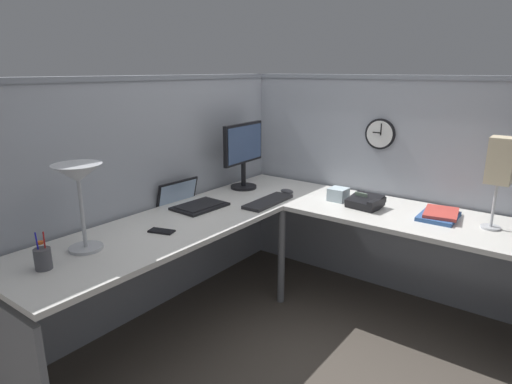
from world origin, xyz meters
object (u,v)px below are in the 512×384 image
keyboard (268,202)px  book_stack (440,215)px  cell_phone (162,231)px  office_phone (366,202)px  tissue_box (338,194)px  pen_cup (43,258)px  desk_lamp_paper (500,163)px  computer_mouse (287,191)px  desk_lamp_dome (78,180)px  laptop (190,201)px  monitor (244,151)px  wall_clock (380,134)px

keyboard → book_stack: bearing=-71.3°
cell_phone → office_phone: 1.34m
office_phone → tissue_box: office_phone is taller
pen_cup → cell_phone: pen_cup is taller
pen_cup → office_phone: (1.76, -0.81, -0.02)m
keyboard → desk_lamp_paper: bearing=-75.9°
desk_lamp_paper → tissue_box: bearing=91.5°
pen_cup → desk_lamp_paper: desk_lamp_paper is taller
computer_mouse → pen_cup: 1.75m
desk_lamp_paper → tissue_box: desk_lamp_paper is taller
computer_mouse → desk_lamp_dome: size_ratio=0.23×
laptop → pen_cup: (-1.11, -0.17, 0.03)m
monitor → cell_phone: 1.08m
tissue_box → desk_lamp_paper: bearing=-88.5°
desk_lamp_paper → tissue_box: (-0.03, 0.96, -0.34)m
office_phone → wall_clock: 0.56m
office_phone → cell_phone: bearing=146.5°
computer_mouse → wall_clock: bearing=-52.6°
computer_mouse → desk_lamp_paper: desk_lamp_paper is taller
desk_lamp_paper → desk_lamp_dome: bearing=134.7°
cell_phone → book_stack: size_ratio=0.48×
pen_cup → desk_lamp_dome: bearing=11.3°
monitor → laptop: bearing=177.6°
cell_phone → wall_clock: size_ratio=0.65×
cell_phone → laptop: bearing=9.0°
pen_cup → cell_phone: bearing=-6.2°
book_stack → tissue_box: (-0.04, 0.67, 0.02)m
pen_cup → wall_clock: wall_clock is taller
book_stack → wall_clock: bearing=60.4°
cell_phone → monitor: bearing=-6.4°
keyboard → pen_cup: 1.48m
computer_mouse → book_stack: size_ratio=0.35×
laptop → pen_cup: size_ratio=2.20×
computer_mouse → wall_clock: 0.78m
pen_cup → tissue_box: size_ratio=1.50×
monitor → computer_mouse: (0.07, -0.35, -0.28)m
office_phone → wall_clock: bearing=12.2°
keyboard → wall_clock: (0.68, -0.50, 0.43)m
office_phone → desk_lamp_paper: size_ratio=0.42×
desk_lamp_dome → office_phone: 1.77m
book_stack → desk_lamp_paper: (-0.01, -0.29, 0.36)m
book_stack → laptop: bearing=117.0°
laptop → computer_mouse: size_ratio=3.80×
laptop → tissue_box: bearing=-47.6°
cell_phone → desk_lamp_paper: (1.18, -1.48, 0.38)m
monitor → laptop: monitor is taller
keyboard → wall_clock: 0.95m
monitor → book_stack: (0.17, -1.41, -0.27)m
laptop → cell_phone: 0.52m
monitor → laptop: size_ratio=1.26×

